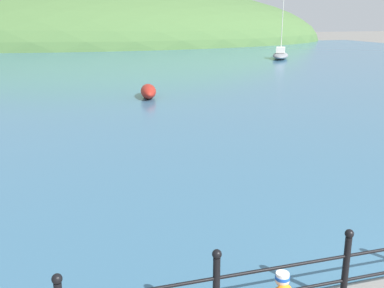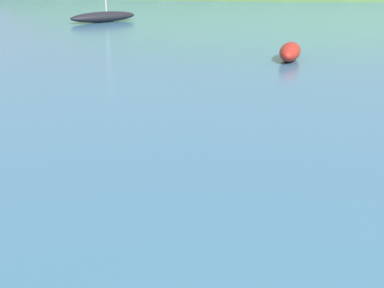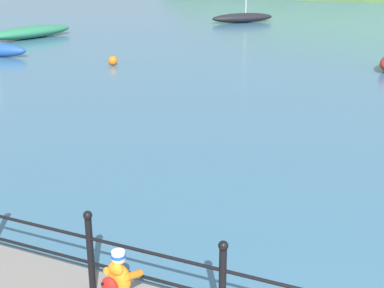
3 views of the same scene
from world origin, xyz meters
name	(u,v)px [view 3 (image 3 of 3)]	position (x,y,z in m)	size (l,w,h in m)	color
child_in_coat	(119,281)	(-3.38, 1.09, 0.61)	(0.40, 0.54, 1.00)	brown
boat_blue_hull	(243,17)	(-11.74, 30.11, 0.42)	(3.75, 3.71, 5.27)	black
boat_white_sailboat	(31,32)	(-19.73, 19.10, 0.41)	(2.47, 5.05, 0.63)	#287551
mooring_buoy	(113,61)	(-11.86, 14.53, 0.28)	(0.36, 0.36, 0.36)	orange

